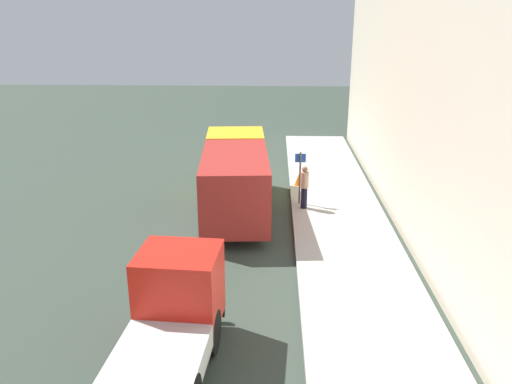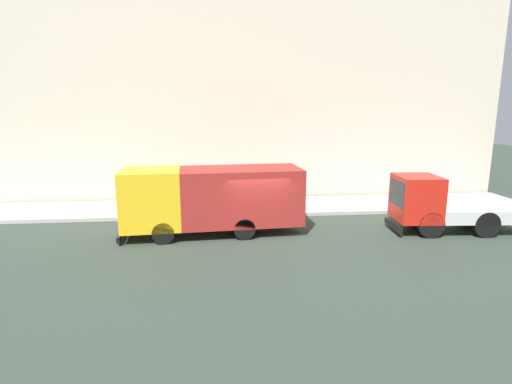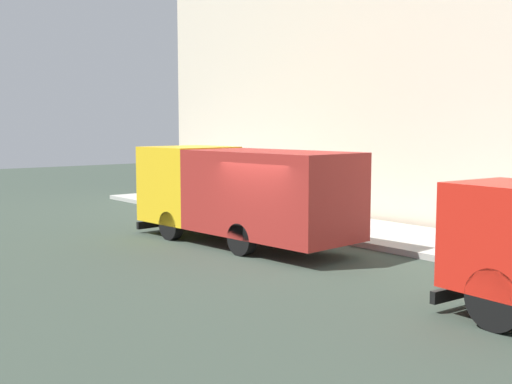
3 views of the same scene
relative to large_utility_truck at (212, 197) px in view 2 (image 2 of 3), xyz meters
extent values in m
plane|color=#344036|center=(-0.70, -1.90, -1.58)|extent=(80.00, 80.00, 0.00)
cube|color=#AFAFA7|center=(4.14, -1.90, -1.50)|extent=(3.69, 30.00, 0.17)
cube|color=beige|center=(6.49, -1.90, 4.78)|extent=(0.50, 30.00, 12.73)
cube|color=yellow|center=(-0.17, 2.46, 0.04)|extent=(2.60, 2.52, 2.37)
cube|color=black|center=(-0.25, 3.62, 0.32)|extent=(2.05, 0.20, 1.32)
cube|color=#A22722|center=(0.08, -1.22, 0.02)|extent=(2.78, 5.18, 2.33)
cube|color=black|center=(-0.25, 3.70, -1.34)|extent=(2.35, 0.28, 0.24)
cylinder|color=black|center=(-1.21, 1.92, -1.15)|extent=(0.36, 0.90, 0.88)
cylinder|color=black|center=(0.93, 2.07, -1.15)|extent=(0.36, 0.90, 0.88)
cylinder|color=black|center=(-0.99, -1.29, -1.15)|extent=(0.36, 0.90, 0.88)
cylinder|color=black|center=(1.15, -1.15, -1.15)|extent=(0.36, 0.90, 0.88)
cube|color=red|center=(-0.69, -8.65, -0.09)|extent=(2.02, 1.83, 1.91)
cube|color=black|center=(-0.63, -7.82, 0.14)|extent=(1.60, 0.18, 1.07)
cube|color=silver|center=(-0.89, -11.29, -0.76)|extent=(2.16, 3.74, 0.56)
cube|color=black|center=(-0.63, -7.74, -1.28)|extent=(1.83, 0.25, 0.24)
cylinder|color=black|center=(-1.52, -8.93, -1.04)|extent=(0.38, 1.11, 1.09)
cylinder|color=black|center=(0.08, -9.04, -1.04)|extent=(0.38, 1.11, 1.09)
cylinder|color=black|center=(-1.69, -11.23, -1.04)|extent=(0.38, 1.11, 1.09)
cylinder|color=black|center=(-0.09, -11.35, -1.04)|extent=(0.38, 1.11, 1.09)
cylinder|color=black|center=(2.78, 0.21, -0.97)|extent=(0.34, 0.34, 0.89)
cylinder|color=tan|center=(2.78, 0.21, -0.20)|extent=(0.45, 0.45, 0.66)
sphere|color=#8E624A|center=(2.78, 0.21, 0.25)|extent=(0.24, 0.24, 0.24)
cone|color=orange|center=(2.69, 3.13, -1.14)|extent=(0.39, 0.39, 0.55)
cylinder|color=#4C5156|center=(2.62, 0.75, -0.31)|extent=(0.08, 0.08, 2.21)
cube|color=blue|center=(2.62, 0.77, 0.55)|extent=(0.44, 0.03, 0.36)
camera|label=1|loc=(1.53, -19.36, 6.17)|focal=35.79mm
camera|label=2|loc=(-16.66, -0.20, 3.66)|focal=28.32mm
camera|label=3|loc=(-11.21, -14.30, 1.86)|focal=43.98mm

